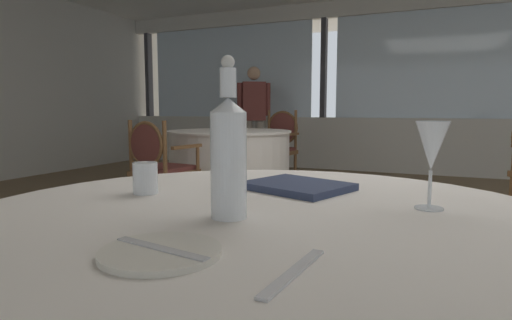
% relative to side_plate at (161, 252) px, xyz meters
% --- Properties ---
extents(ground_plane, '(15.00, 15.00, 0.00)m').
position_rel_side_plate_xyz_m(ground_plane, '(0.31, 2.07, -0.76)').
color(ground_plane, '#756047').
extents(window_wall_far, '(11.07, 0.14, 2.69)m').
position_rel_side_plate_xyz_m(window_wall_far, '(0.31, 6.40, 0.32)').
color(window_wall_far, beige).
rests_on(window_wall_far, ground_plane).
extents(side_plate, '(0.19, 0.19, 0.01)m').
position_rel_side_plate_xyz_m(side_plate, '(0.00, 0.00, 0.00)').
color(side_plate, silver).
rests_on(side_plate, foreground_table).
extents(butter_knife, '(0.19, 0.05, 0.00)m').
position_rel_side_plate_xyz_m(butter_knife, '(0.00, 0.00, 0.01)').
color(butter_knife, silver).
rests_on(butter_knife, foreground_table).
extents(dinner_fork, '(0.03, 0.20, 0.00)m').
position_rel_side_plate_xyz_m(dinner_fork, '(0.22, 0.01, -0.00)').
color(dinner_fork, silver).
rests_on(dinner_fork, foreground_table).
extents(water_bottle, '(0.08, 0.08, 0.34)m').
position_rel_side_plate_xyz_m(water_bottle, '(-0.01, 0.25, 0.13)').
color(water_bottle, white).
rests_on(water_bottle, foreground_table).
extents(wine_glass, '(0.08, 0.08, 0.20)m').
position_rel_side_plate_xyz_m(wine_glass, '(0.38, 0.51, 0.14)').
color(wine_glass, white).
rests_on(wine_glass, foreground_table).
extents(water_tumbler, '(0.07, 0.07, 0.09)m').
position_rel_side_plate_xyz_m(water_tumbler, '(-0.34, 0.39, 0.04)').
color(water_tumbler, white).
rests_on(water_tumbler, foreground_table).
extents(menu_book, '(0.33, 0.30, 0.02)m').
position_rel_side_plate_xyz_m(menu_book, '(0.02, 0.62, 0.01)').
color(menu_book, '#2D3856').
rests_on(menu_book, foreground_table).
extents(background_table_1, '(1.34, 1.34, 0.75)m').
position_rel_side_plate_xyz_m(background_table_1, '(-1.73, 3.60, -0.38)').
color(background_table_1, white).
rests_on(background_table_1, ground_plane).
extents(dining_chair_1_0, '(0.58, 0.52, 0.97)m').
position_rel_side_plate_xyz_m(dining_chair_1_0, '(-1.58, 4.70, -0.20)').
color(dining_chair_1_0, brown).
rests_on(dining_chair_1_0, ground_plane).
extents(dining_chair_1_1, '(0.58, 0.52, 0.89)m').
position_rel_side_plate_xyz_m(dining_chair_1_1, '(-1.88, 2.52, -0.24)').
color(dining_chair_1_1, brown).
rests_on(dining_chair_1_1, ground_plane).
extents(diner_person_0, '(0.47, 0.35, 1.65)m').
position_rel_side_plate_xyz_m(diner_person_0, '(-2.37, 5.70, 0.18)').
color(diner_person_0, gray).
rests_on(diner_person_0, ground_plane).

